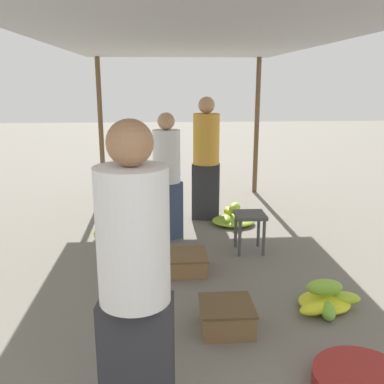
{
  "coord_description": "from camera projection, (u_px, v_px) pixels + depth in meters",
  "views": [
    {
      "loc": [
        -0.29,
        -1.16,
        1.89
      ],
      "look_at": [
        0.0,
        3.06,
        0.8
      ],
      "focal_mm": 40.0,
      "sensor_mm": 36.0,
      "label": 1
    }
  ],
  "objects": [
    {
      "name": "banana_pile_left_1",
      "position": [
        133.0,
        203.0,
        6.51
      ],
      "size": [
        0.43,
        0.43,
        0.3
      ],
      "color": "yellow",
      "rests_on": "ground"
    },
    {
      "name": "banana_pile_right_1",
      "position": [
        325.0,
        299.0,
        3.67
      ],
      "size": [
        0.62,
        0.55,
        0.26
      ],
      "color": "#A6C72E",
      "rests_on": "ground"
    },
    {
      "name": "banana_pile_right_0",
      "position": [
        233.0,
        218.0,
        5.86
      ],
      "size": [
        0.59,
        0.51,
        0.31
      ],
      "color": "#A0C430",
      "rests_on": "ground"
    },
    {
      "name": "crate_mid",
      "position": [
        185.0,
        262.0,
        4.4
      ],
      "size": [
        0.45,
        0.45,
        0.19
      ],
      "color": "olive",
      "rests_on": "ground"
    },
    {
      "name": "shopper_walking_mid",
      "position": [
        167.0,
        175.0,
        5.16
      ],
      "size": [
        0.44,
        0.44,
        1.55
      ],
      "color": "#384766",
      "rests_on": "ground"
    },
    {
      "name": "banana_pile_left_0",
      "position": [
        111.0,
        229.0,
        5.48
      ],
      "size": [
        0.52,
        0.55,
        0.23
      ],
      "color": "#B4CC2C",
      "rests_on": "ground"
    },
    {
      "name": "canopy_post_back_left",
      "position": [
        101.0,
        128.0,
        7.14
      ],
      "size": [
        0.08,
        0.08,
        2.3
      ],
      "primitive_type": "cylinder",
      "color": "brown",
      "rests_on": "ground"
    },
    {
      "name": "vendor_foreground",
      "position": [
        135.0,
        283.0,
        2.18
      ],
      "size": [
        0.4,
        0.4,
        1.73
      ],
      "color": "#2D2D33",
      "rests_on": "ground"
    },
    {
      "name": "stool",
      "position": [
        250.0,
        221.0,
        4.85
      ],
      "size": [
        0.34,
        0.34,
        0.45
      ],
      "color": "#4C4C4C",
      "rests_on": "ground"
    },
    {
      "name": "canopy_post_back_right",
      "position": [
        257.0,
        127.0,
        7.32
      ],
      "size": [
        0.08,
        0.08,
        2.3
      ],
      "primitive_type": "cylinder",
      "color": "brown",
      "rests_on": "ground"
    },
    {
      "name": "crate_near",
      "position": [
        227.0,
        316.0,
        3.36
      ],
      "size": [
        0.41,
        0.41,
        0.21
      ],
      "color": "brown",
      "rests_on": "ground"
    },
    {
      "name": "shopper_walking_far",
      "position": [
        206.0,
        157.0,
        5.91
      ],
      "size": [
        0.42,
        0.42,
        1.71
      ],
      "color": "#2D2D33",
      "rests_on": "ground"
    },
    {
      "name": "canopy_tarp",
      "position": [
        191.0,
        37.0,
        4.13
      ],
      "size": [
        3.04,
        6.21,
        0.04
      ],
      "primitive_type": "cube",
      "color": "#B2B2B7",
      "rests_on": "canopy_post_front_left"
    },
    {
      "name": "basin_black",
      "position": [
        363.0,
        384.0,
        2.67
      ],
      "size": [
        0.62,
        0.62,
        0.12
      ],
      "color": "maroon",
      "rests_on": "ground"
    }
  ]
}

